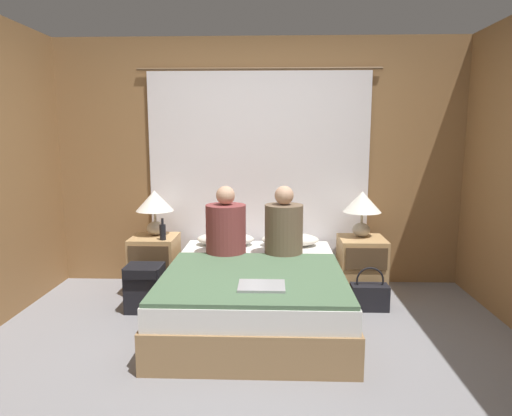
{
  "coord_description": "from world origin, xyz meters",
  "views": [
    {
      "loc": [
        0.14,
        -2.95,
        1.55
      ],
      "look_at": [
        0.0,
        0.97,
        0.91
      ],
      "focal_mm": 32.0,
      "sensor_mm": 36.0,
      "label": 1
    }
  ],
  "objects_px": {
    "backpack_on_floor": "(145,285)",
    "pillow_left": "(226,239)",
    "pillow_right": "(290,240)",
    "nightstand_left": "(155,264)",
    "bed": "(255,294)",
    "lamp_left": "(155,204)",
    "person_right_in_bed": "(284,228)",
    "beer_bottle_on_left_stand": "(163,232)",
    "handbag_on_floor": "(369,296)",
    "nightstand_right": "(361,266)",
    "laptop_on_bed": "(262,286)",
    "lamp_right": "(362,205)",
    "person_left_in_bed": "(226,228)"
  },
  "relations": [
    {
      "from": "pillow_left",
      "to": "handbag_on_floor",
      "type": "relative_size",
      "value": 1.44
    },
    {
      "from": "nightstand_right",
      "to": "person_left_in_bed",
      "type": "relative_size",
      "value": 0.89
    },
    {
      "from": "beer_bottle_on_left_stand",
      "to": "pillow_right",
      "type": "bearing_deg",
      "value": 11.26
    },
    {
      "from": "nightstand_right",
      "to": "lamp_left",
      "type": "distance_m",
      "value": 2.1
    },
    {
      "from": "nightstand_left",
      "to": "beer_bottle_on_left_stand",
      "type": "height_order",
      "value": "beer_bottle_on_left_stand"
    },
    {
      "from": "nightstand_right",
      "to": "backpack_on_floor",
      "type": "distance_m",
      "value": 2.04
    },
    {
      "from": "bed",
      "to": "backpack_on_floor",
      "type": "relative_size",
      "value": 4.63
    },
    {
      "from": "nightstand_right",
      "to": "lamp_left",
      "type": "relative_size",
      "value": 1.28
    },
    {
      "from": "person_left_in_bed",
      "to": "person_right_in_bed",
      "type": "height_order",
      "value": "person_right_in_bed"
    },
    {
      "from": "lamp_left",
      "to": "backpack_on_floor",
      "type": "height_order",
      "value": "lamp_left"
    },
    {
      "from": "nightstand_right",
      "to": "beer_bottle_on_left_stand",
      "type": "distance_m",
      "value": 1.93
    },
    {
      "from": "backpack_on_floor",
      "to": "handbag_on_floor",
      "type": "bearing_deg",
      "value": 2.63
    },
    {
      "from": "bed",
      "to": "laptop_on_bed",
      "type": "bearing_deg",
      "value": -83.07
    },
    {
      "from": "lamp_right",
      "to": "backpack_on_floor",
      "type": "distance_m",
      "value": 2.15
    },
    {
      "from": "lamp_right",
      "to": "person_left_in_bed",
      "type": "height_order",
      "value": "person_left_in_bed"
    },
    {
      "from": "backpack_on_floor",
      "to": "pillow_left",
      "type": "bearing_deg",
      "value": 41.17
    },
    {
      "from": "lamp_right",
      "to": "person_right_in_bed",
      "type": "distance_m",
      "value": 0.85
    },
    {
      "from": "person_left_in_bed",
      "to": "laptop_on_bed",
      "type": "height_order",
      "value": "person_left_in_bed"
    },
    {
      "from": "lamp_right",
      "to": "person_left_in_bed",
      "type": "bearing_deg",
      "value": -165.03
    },
    {
      "from": "lamp_left",
      "to": "person_right_in_bed",
      "type": "relative_size",
      "value": 0.69
    },
    {
      "from": "nightstand_left",
      "to": "beer_bottle_on_left_stand",
      "type": "distance_m",
      "value": 0.4
    },
    {
      "from": "pillow_right",
      "to": "nightstand_left",
      "type": "bearing_deg",
      "value": -175.59
    },
    {
      "from": "person_left_in_bed",
      "to": "backpack_on_floor",
      "type": "height_order",
      "value": "person_left_in_bed"
    },
    {
      "from": "pillow_left",
      "to": "pillow_right",
      "type": "bearing_deg",
      "value": 0.0
    },
    {
      "from": "person_left_in_bed",
      "to": "person_right_in_bed",
      "type": "relative_size",
      "value": 0.99
    },
    {
      "from": "lamp_right",
      "to": "person_right_in_bed",
      "type": "height_order",
      "value": "person_right_in_bed"
    },
    {
      "from": "person_right_in_bed",
      "to": "handbag_on_floor",
      "type": "distance_m",
      "value": 0.97
    },
    {
      "from": "pillow_right",
      "to": "person_right_in_bed",
      "type": "height_order",
      "value": "person_right_in_bed"
    },
    {
      "from": "bed",
      "to": "person_right_in_bed",
      "type": "distance_m",
      "value": 0.67
    },
    {
      "from": "person_right_in_bed",
      "to": "bed",
      "type": "bearing_deg",
      "value": -123.3
    },
    {
      "from": "laptop_on_bed",
      "to": "backpack_on_floor",
      "type": "distance_m",
      "value": 1.32
    },
    {
      "from": "nightstand_left",
      "to": "person_left_in_bed",
      "type": "xyz_separation_m",
      "value": [
        0.73,
        -0.27,
        0.43
      ]
    },
    {
      "from": "laptop_on_bed",
      "to": "backpack_on_floor",
      "type": "relative_size",
      "value": 0.79
    },
    {
      "from": "person_right_in_bed",
      "to": "handbag_on_floor",
      "type": "xyz_separation_m",
      "value": [
        0.76,
        -0.11,
        -0.59
      ]
    },
    {
      "from": "lamp_right",
      "to": "pillow_left",
      "type": "bearing_deg",
      "value": 178.59
    },
    {
      "from": "lamp_left",
      "to": "beer_bottle_on_left_stand",
      "type": "xyz_separation_m",
      "value": [
        0.12,
        -0.21,
        -0.23
      ]
    },
    {
      "from": "pillow_right",
      "to": "laptop_on_bed",
      "type": "xyz_separation_m",
      "value": [
        -0.25,
        -1.33,
        -0.02
      ]
    },
    {
      "from": "person_left_in_bed",
      "to": "lamp_left",
      "type": "bearing_deg",
      "value": 154.87
    },
    {
      "from": "handbag_on_floor",
      "to": "pillow_left",
      "type": "bearing_deg",
      "value": 160.0
    },
    {
      "from": "lamp_right",
      "to": "person_left_in_bed",
      "type": "distance_m",
      "value": 1.34
    },
    {
      "from": "backpack_on_floor",
      "to": "lamp_right",
      "type": "bearing_deg",
      "value": 15.31
    },
    {
      "from": "pillow_right",
      "to": "laptop_on_bed",
      "type": "distance_m",
      "value": 1.35
    },
    {
      "from": "bed",
      "to": "nightstand_left",
      "type": "bearing_deg",
      "value": 147.18
    },
    {
      "from": "nightstand_right",
      "to": "person_left_in_bed",
      "type": "height_order",
      "value": "person_left_in_bed"
    },
    {
      "from": "lamp_right",
      "to": "laptop_on_bed",
      "type": "distance_m",
      "value": 1.64
    },
    {
      "from": "pillow_left",
      "to": "backpack_on_floor",
      "type": "bearing_deg",
      "value": -138.83
    },
    {
      "from": "lamp_right",
      "to": "handbag_on_floor",
      "type": "relative_size",
      "value": 1.13
    },
    {
      "from": "lamp_right",
      "to": "nightstand_left",
      "type": "bearing_deg",
      "value": -178.02
    },
    {
      "from": "nightstand_left",
      "to": "pillow_right",
      "type": "distance_m",
      "value": 1.35
    },
    {
      "from": "nightstand_right",
      "to": "beer_bottle_on_left_stand",
      "type": "height_order",
      "value": "beer_bottle_on_left_stand"
    }
  ]
}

